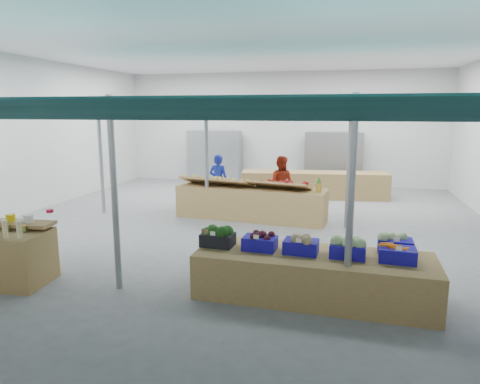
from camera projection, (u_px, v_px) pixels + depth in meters
The scene contains 22 objects.
floor at pixel (240, 226), 10.39m from camera, with size 13.00×13.00×0.00m, color slate.
hall at pixel (253, 115), 11.27m from camera, with size 13.00×13.00×13.00m.
pole_grid at pixel (256, 161), 8.20m from camera, with size 10.00×4.60×3.00m.
awnings at pixel (257, 110), 8.02m from camera, with size 9.50×7.08×0.30m.
back_shelving_left at pixel (214, 157), 16.51m from camera, with size 2.00×0.50×2.00m, color #B23F33.
back_shelving_right at pixel (333, 160), 15.46m from camera, with size 2.00×0.50×2.00m, color #B23F33.
veg_counter at pixel (313, 276), 6.39m from camera, with size 3.48×1.16×0.68m, color olive.
fruit_counter at pixel (251, 203), 11.06m from camera, with size 3.87×0.92×0.83m, color olive.
far_counter at pixel (314, 185), 13.79m from camera, with size 4.64×0.93×0.83m, color olive.
vendor_left at pixel (218, 181), 12.33m from camera, with size 0.56×0.37×1.55m, color #1828A0.
vendor_right at pixel (280, 184), 11.90m from camera, with size 0.75×0.59×1.55m, color maroon.
crate_broccoli at pixel (218, 236), 6.69m from camera, with size 0.52×0.42×0.35m.
crate_beets at pixel (260, 241), 6.52m from camera, with size 0.52×0.42×0.29m.
crate_celeriac at pixel (301, 244), 6.35m from camera, with size 0.52×0.42×0.31m.
crate_cabbage at pixel (348, 247), 6.17m from camera, with size 0.52×0.42×0.35m.
crate_carrots at pixel (397, 254), 6.00m from camera, with size 0.52×0.42×0.29m.
sparrow at pixel (206, 232), 6.60m from camera, with size 0.12×0.09×0.11m.
pole_ribbon at pixel (50, 212), 7.21m from camera, with size 0.12×0.12×0.28m.
apple_heap_yellow at pixel (216, 180), 11.16m from camera, with size 2.00×1.04×0.27m.
apple_heap_red at pixel (280, 183), 10.61m from camera, with size 1.60×0.97×0.27m.
pineapple at pixel (319, 185), 10.30m from camera, with size 0.14×0.14×0.39m.
crate_extra at pixel (395, 242), 6.40m from camera, with size 0.51×0.41×0.32m.
Camera 1 is at (2.40, -9.76, 2.76)m, focal length 32.00 mm.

